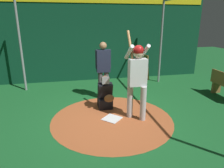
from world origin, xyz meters
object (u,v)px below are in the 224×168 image
batter (137,75)px  catcher (105,96)px  umpire (103,67)px  bat_rack (144,67)px  home_plate (112,119)px

batter → catcher: (-0.78, -0.66, -0.78)m
umpire → bat_rack: (-2.08, 2.17, -0.54)m
umpire → batter: bearing=19.3°
batter → catcher: 1.29m
home_plate → catcher: 0.81m
catcher → umpire: size_ratio=0.54×
home_plate → umpire: size_ratio=0.23×
home_plate → bat_rack: 4.28m
batter → home_plate: bearing=-96.8°
home_plate → batter: 1.31m
home_plate → catcher: catcher is taller
home_plate → umpire: (-1.55, 0.05, 1.02)m
home_plate → bat_rack: bat_rack is taller
umpire → bat_rack: bearing=133.9°
home_plate → catcher: (-0.71, -0.04, 0.38)m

